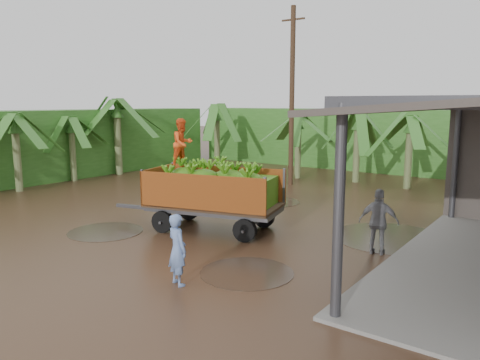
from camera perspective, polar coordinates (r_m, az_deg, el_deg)
name	(u,v)px	position (r m, az deg, el deg)	size (l,w,h in m)	color
ground	(230,231)	(14.86, -1.22, -6.19)	(100.00, 100.00, 0.00)	black
hedge_north	(364,139)	(29.46, 14.85, 4.84)	(22.00, 3.00, 3.60)	#2D661E
hedge_west	(73,143)	(27.50, -19.71, 4.30)	(3.00, 18.00, 3.60)	#2D661E
banana_trailer	(213,191)	(14.71, -3.31, -1.29)	(5.82, 2.97, 3.50)	#BC5A1A
man_blue	(177,250)	(10.49, -7.64, -8.40)	(0.59, 0.38, 1.61)	#6A87C2
man_grey	(379,222)	(12.94, 16.56, -4.91)	(1.03, 0.43, 1.77)	slate
utility_pole	(292,96)	(22.87, 6.34, 10.09)	(1.20, 0.24, 8.46)	#47301E
banana_plants	(185,147)	(22.86, -6.71, 4.06)	(24.44, 20.40, 4.33)	#2D661E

